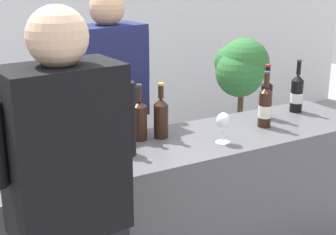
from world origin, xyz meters
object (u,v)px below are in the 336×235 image
Objects in this scene: wine_bottle_1 at (297,93)px; ice_bucket at (33,156)px; wine_bottle_3 at (161,117)px; wine_bottle_0 at (266,98)px; person_server at (111,133)px; wine_bottle_2 at (120,128)px; wine_bottle_5 at (265,107)px; potted_shrub at (242,74)px; wine_glass at (223,122)px; wine_bottle_6 at (139,119)px.

wine_bottle_1 is 1.38× the size of ice_bucket.
wine_bottle_3 reaches higher than ice_bucket.
wine_bottle_0 is at bearing 8.82° from ice_bucket.
person_server reaches higher than wine_bottle_0.
wine_bottle_5 reaches higher than wine_bottle_2.
ice_bucket is at bearing -171.18° from wine_bottle_0.
wine_bottle_3 is at bearing 17.27° from ice_bucket.
wine_bottle_3 is 0.49m from person_server.
potted_shrub is (0.40, 1.08, -0.13)m from wine_bottle_1.
wine_bottle_2 is 2.04m from potted_shrub.
wine_bottle_5 is 1.45m from potted_shrub.
wine_bottle_3 is 0.25× the size of potted_shrub.
ice_bucket reaches higher than wine_glass.
wine_bottle_1 reaches higher than wine_bottle_0.
wine_bottle_3 is 0.93× the size of wine_bottle_5.
wine_bottle_3 is 1.77m from potted_shrub.
wine_bottle_5 is (-0.37, -0.14, -0.00)m from wine_bottle_1.
person_server is (-1.11, 0.42, -0.21)m from wine_bottle_1.
wine_bottle_0 is 0.26m from wine_bottle_1.
ice_bucket is at bearing -162.58° from wine_bottle_2.
wine_bottle_5 is at bearing -122.41° from potted_shrub.
wine_bottle_2 is at bearing -175.43° from wine_bottle_0.
wine_bottle_1 reaches higher than wine_bottle_5.
wine_glass is at bearing -61.00° from person_server.
wine_bottle_3 is at bearing -74.30° from person_server.
person_server reaches higher than potted_shrub.
person_server is (-0.85, 0.43, -0.22)m from wine_bottle_0.
wine_bottle_2 is at bearing -175.92° from wine_bottle_1.
wine_bottle_6 is at bearing -144.91° from potted_shrub.
wine_bottle_3 is 0.79m from ice_bucket.
wine_bottle_1 is 1.21m from person_server.
wine_bottle_1 is 1.16m from potted_shrub.
wine_bottle_6 is at bearing 178.86° from wine_bottle_1.
wine_bottle_2 is 0.57m from person_server.
ice_bucket is (-1.01, -0.00, 0.01)m from wine_glass.
wine_bottle_5 is at bearing 4.37° from ice_bucket.
wine_bottle_0 is 0.54m from wine_glass.
potted_shrub is (1.51, 1.06, -0.12)m from wine_bottle_6.
potted_shrub is (2.15, 1.32, -0.13)m from ice_bucket.
ice_bucket is (-0.64, -0.26, 0.01)m from wine_bottle_6.
wine_glass is 0.68× the size of ice_bucket.
person_server is 1.37× the size of potted_shrub.
wine_bottle_5 is (0.62, -0.13, 0.00)m from wine_bottle_3.
wine_bottle_5 is 0.27× the size of potted_shrub.
wine_bottle_2 is at bearing -145.28° from wine_bottle_6.
wine_bottle_2 is 1.93× the size of wine_glass.
potted_shrub is (1.51, 0.66, 0.08)m from person_server.
wine_bottle_6 is 0.69m from ice_bucket.
ice_bucket is at bearing -179.98° from wine_glass.
wine_bottle_2 is at bearing 17.42° from ice_bucket.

